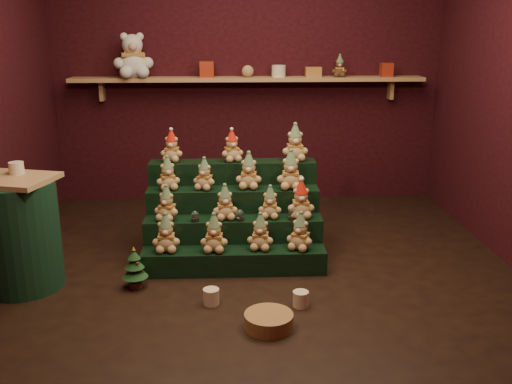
{
  "coord_description": "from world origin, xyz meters",
  "views": [
    {
      "loc": [
        -0.18,
        -4.03,
        1.8
      ],
      "look_at": [
        0.01,
        0.25,
        0.57
      ],
      "focal_mm": 40.0,
      "sensor_mm": 36.0,
      "label": 1
    }
  ],
  "objects_px": {
    "snow_globe_c": "(293,214)",
    "mug_right": "(301,299)",
    "white_bear": "(133,50)",
    "side_table": "(19,234)",
    "snow_globe_a": "(195,216)",
    "mug_left": "(211,297)",
    "mini_christmas_tree": "(135,268)",
    "snow_globe_b": "(240,215)",
    "wicker_basket": "(269,321)",
    "riser_tier_front": "(234,261)",
    "brown_bear": "(340,66)"
  },
  "relations": [
    {
      "from": "snow_globe_c",
      "to": "mug_right",
      "type": "xyz_separation_m",
      "value": [
        -0.02,
        -0.74,
        -0.35
      ]
    },
    {
      "from": "white_bear",
      "to": "side_table",
      "type": "bearing_deg",
      "value": -117.14
    },
    {
      "from": "snow_globe_a",
      "to": "side_table",
      "type": "height_order",
      "value": "side_table"
    },
    {
      "from": "mug_left",
      "to": "snow_globe_c",
      "type": "bearing_deg",
      "value": 47.82
    },
    {
      "from": "snow_globe_c",
      "to": "mini_christmas_tree",
      "type": "relative_size",
      "value": 0.29
    },
    {
      "from": "snow_globe_a",
      "to": "mini_christmas_tree",
      "type": "xyz_separation_m",
      "value": [
        -0.41,
        -0.4,
        -0.25
      ]
    },
    {
      "from": "side_table",
      "to": "mug_right",
      "type": "bearing_deg",
      "value": 3.39
    },
    {
      "from": "snow_globe_b",
      "to": "mug_left",
      "type": "relative_size",
      "value": 0.81
    },
    {
      "from": "snow_globe_b",
      "to": "mini_christmas_tree",
      "type": "bearing_deg",
      "value": -152.34
    },
    {
      "from": "snow_globe_b",
      "to": "wicker_basket",
      "type": "bearing_deg",
      "value": -81.14
    },
    {
      "from": "riser_tier_front",
      "to": "mini_christmas_tree",
      "type": "height_order",
      "value": "mini_christmas_tree"
    },
    {
      "from": "snow_globe_c",
      "to": "mug_left",
      "type": "height_order",
      "value": "snow_globe_c"
    },
    {
      "from": "snow_globe_c",
      "to": "side_table",
      "type": "distance_m",
      "value": 2.01
    },
    {
      "from": "riser_tier_front",
      "to": "mini_christmas_tree",
      "type": "distance_m",
      "value": 0.75
    },
    {
      "from": "side_table",
      "to": "mini_christmas_tree",
      "type": "xyz_separation_m",
      "value": [
        0.81,
        -0.06,
        -0.25
      ]
    },
    {
      "from": "snow_globe_b",
      "to": "mini_christmas_tree",
      "type": "distance_m",
      "value": 0.9
    },
    {
      "from": "mug_right",
      "to": "side_table",
      "type": "bearing_deg",
      "value": 168.34
    },
    {
      "from": "side_table",
      "to": "wicker_basket",
      "type": "relative_size",
      "value": 2.65
    },
    {
      "from": "mini_christmas_tree",
      "to": "wicker_basket",
      "type": "bearing_deg",
      "value": -33.98
    },
    {
      "from": "mug_right",
      "to": "brown_bear",
      "type": "relative_size",
      "value": 0.49
    },
    {
      "from": "mini_christmas_tree",
      "to": "white_bear",
      "type": "xyz_separation_m",
      "value": [
        -0.27,
        2.08,
        1.44
      ]
    },
    {
      "from": "snow_globe_b",
      "to": "snow_globe_c",
      "type": "relative_size",
      "value": 0.96
    },
    {
      "from": "white_bear",
      "to": "snow_globe_c",
      "type": "bearing_deg",
      "value": -61.42
    },
    {
      "from": "snow_globe_c",
      "to": "snow_globe_b",
      "type": "bearing_deg",
      "value": -180.0
    },
    {
      "from": "riser_tier_front",
      "to": "wicker_basket",
      "type": "bearing_deg",
      "value": -76.29
    },
    {
      "from": "riser_tier_front",
      "to": "snow_globe_a",
      "type": "bearing_deg",
      "value": 151.62
    },
    {
      "from": "snow_globe_a",
      "to": "mini_christmas_tree",
      "type": "height_order",
      "value": "snow_globe_a"
    },
    {
      "from": "snow_globe_a",
      "to": "wicker_basket",
      "type": "distance_m",
      "value": 1.19
    },
    {
      "from": "brown_bear",
      "to": "riser_tier_front",
      "type": "bearing_deg",
      "value": -114.71
    },
    {
      "from": "snow_globe_a",
      "to": "side_table",
      "type": "bearing_deg",
      "value": -164.66
    },
    {
      "from": "riser_tier_front",
      "to": "wicker_basket",
      "type": "relative_size",
      "value": 4.55
    },
    {
      "from": "snow_globe_a",
      "to": "mini_christmas_tree",
      "type": "bearing_deg",
      "value": -136.09
    },
    {
      "from": "mini_christmas_tree",
      "to": "mug_right",
      "type": "xyz_separation_m",
      "value": [
        1.15,
        -0.34,
        -0.1
      ]
    },
    {
      "from": "snow_globe_a",
      "to": "side_table",
      "type": "relative_size",
      "value": 0.1
    },
    {
      "from": "mug_right",
      "to": "riser_tier_front",
      "type": "bearing_deg",
      "value": 127.32
    },
    {
      "from": "side_table",
      "to": "mini_christmas_tree",
      "type": "relative_size",
      "value": 2.58
    },
    {
      "from": "mug_left",
      "to": "white_bear",
      "type": "distance_m",
      "value": 2.93
    },
    {
      "from": "riser_tier_front",
      "to": "mug_left",
      "type": "xyz_separation_m",
      "value": [
        -0.16,
        -0.52,
        -0.04
      ]
    },
    {
      "from": "snow_globe_b",
      "to": "mug_left",
      "type": "height_order",
      "value": "snow_globe_b"
    },
    {
      "from": "brown_bear",
      "to": "white_bear",
      "type": "bearing_deg",
      "value": -173.76
    },
    {
      "from": "side_table",
      "to": "mug_left",
      "type": "xyz_separation_m",
      "value": [
        1.36,
        -0.35,
        -0.35
      ]
    },
    {
      "from": "white_bear",
      "to": "brown_bear",
      "type": "relative_size",
      "value": 2.54
    },
    {
      "from": "riser_tier_front",
      "to": "snow_globe_c",
      "type": "xyz_separation_m",
      "value": [
        0.46,
        0.16,
        0.32
      ]
    },
    {
      "from": "snow_globe_b",
      "to": "mug_right",
      "type": "relative_size",
      "value": 0.83
    },
    {
      "from": "mini_christmas_tree",
      "to": "white_bear",
      "type": "distance_m",
      "value": 2.54
    },
    {
      "from": "snow_globe_c",
      "to": "brown_bear",
      "type": "xyz_separation_m",
      "value": [
        0.64,
        1.68,
        1.02
      ]
    },
    {
      "from": "snow_globe_c",
      "to": "wicker_basket",
      "type": "distance_m",
      "value": 1.11
    },
    {
      "from": "riser_tier_front",
      "to": "snow_globe_c",
      "type": "height_order",
      "value": "snow_globe_c"
    },
    {
      "from": "riser_tier_front",
      "to": "snow_globe_b",
      "type": "relative_size",
      "value": 15.82
    },
    {
      "from": "riser_tier_front",
      "to": "side_table",
      "type": "height_order",
      "value": "side_table"
    }
  ]
}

